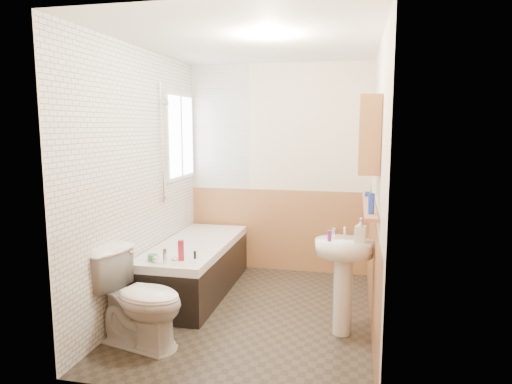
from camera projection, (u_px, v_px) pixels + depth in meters
floor at (253, 314)px, 4.33m from camera, size 2.80×2.80×0.00m
ceiling at (252, 41)px, 3.97m from camera, size 2.80×2.80×0.00m
wall_back at (278, 169)px, 5.52m from camera, size 2.20×0.02×2.50m
wall_front at (201, 212)px, 2.79m from camera, size 2.20×0.02×2.50m
wall_left at (140, 180)px, 4.39m from camera, size 0.02×2.80×2.50m
wall_right at (378, 187)px, 3.92m from camera, size 0.02×2.80×2.50m
wainscot_right at (372, 271)px, 4.03m from camera, size 0.01×2.80×1.00m
wainscot_front at (205, 326)px, 2.92m from camera, size 2.20×0.01×1.00m
wainscot_back at (278, 230)px, 5.60m from camera, size 2.20×0.01×1.00m
tile_cladding_left at (142, 180)px, 4.38m from camera, size 0.01×2.80×2.50m
tile_return_back at (220, 128)px, 5.58m from camera, size 0.75×0.01×1.50m
window at (181, 136)px, 5.24m from camera, size 0.03×0.79×0.99m
bathtub at (195, 266)px, 4.88m from camera, size 0.70×1.77×0.68m
shower_riser at (163, 133)px, 4.69m from camera, size 0.11×0.08×1.24m
toilet at (139, 299)px, 3.67m from camera, size 0.88×0.63×0.78m
sink at (343, 267)px, 3.84m from camera, size 0.48×0.39×0.93m
pine_shelf at (369, 206)px, 3.92m from camera, size 0.10×1.30×0.03m
medicine_cabinet at (369, 135)px, 3.71m from camera, size 0.17×0.67×0.61m
foam_can at (371, 204)px, 3.46m from camera, size 0.06×0.06×0.16m
green_bottle at (370, 196)px, 3.70m from camera, size 0.04×0.04×0.20m
black_jar at (368, 194)px, 4.33m from camera, size 0.09×0.09×0.04m
soap_bottle at (360, 236)px, 3.74m from camera, size 0.12×0.21×0.09m
clear_bottle at (329, 236)px, 3.76m from camera, size 0.04×0.04×0.09m
blue_gel at (181, 251)px, 4.17m from camera, size 0.06×0.05×0.19m
cream_jar at (153, 258)px, 4.18m from camera, size 0.11×0.11×0.06m
orange_bottle at (195, 255)px, 4.24m from camera, size 0.03×0.03×0.07m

